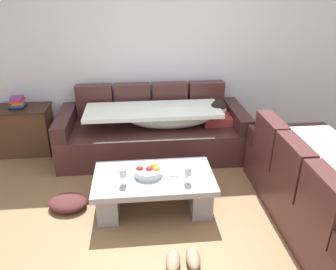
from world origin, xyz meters
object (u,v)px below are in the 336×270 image
object	(u,v)px
coffee_table	(154,188)
wine_glass_near_right	(188,172)
open_magazine	(175,171)
book_stack_on_cabinet	(18,103)
fruit_bowl	(149,171)
couch_along_wall	(156,131)
pair_of_shoes	(183,259)
couch_near_window	(325,193)
crumpled_garment	(68,203)
wine_glass_near_left	(123,173)
side_cabinet	(24,130)

from	to	relation	value
coffee_table	wine_glass_near_right	size ratio (longest dim) A/B	7.23
open_magazine	book_stack_on_cabinet	world-z (taller)	book_stack_on_cabinet
fruit_bowl	open_magazine	world-z (taller)	fruit_bowl
couch_along_wall	fruit_bowl	size ratio (longest dim) A/B	8.61
fruit_bowl	pair_of_shoes	size ratio (longest dim) A/B	0.87
couch_near_window	book_stack_on_cabinet	world-z (taller)	couch_near_window
wine_glass_near_right	open_magazine	world-z (taller)	wine_glass_near_right
couch_near_window	crumpled_garment	xyz separation A→B (m)	(-2.48, 0.47, -0.28)
wine_glass_near_left	wine_glass_near_right	size ratio (longest dim) A/B	1.00
side_cabinet	crumpled_garment	distance (m)	1.55
crumpled_garment	side_cabinet	bearing A→B (deg)	120.06
fruit_bowl	wine_glass_near_right	world-z (taller)	wine_glass_near_right
couch_along_wall	side_cabinet	bearing A→B (deg)	172.71
coffee_table	crumpled_garment	size ratio (longest dim) A/B	3.00
wine_glass_near_right	pair_of_shoes	world-z (taller)	wine_glass_near_right
couch_along_wall	fruit_bowl	world-z (taller)	couch_along_wall
couch_along_wall	wine_glass_near_right	xyz separation A→B (m)	(0.22, -1.32, 0.17)
fruit_bowl	pair_of_shoes	bearing A→B (deg)	-73.49
fruit_bowl	side_cabinet	world-z (taller)	side_cabinet
side_cabinet	crumpled_garment	bearing A→B (deg)	-59.94
side_cabinet	book_stack_on_cabinet	world-z (taller)	book_stack_on_cabinet
couch_near_window	pair_of_shoes	xyz separation A→B (m)	(-1.39, -0.40, -0.29)
fruit_bowl	crumpled_garment	size ratio (longest dim) A/B	0.70
open_magazine	pair_of_shoes	distance (m)	0.92
coffee_table	pair_of_shoes	distance (m)	0.84
couch_near_window	open_magazine	xyz separation A→B (m)	(-1.37, 0.46, 0.05)
couch_near_window	wine_glass_near_right	bearing A→B (deg)	79.02
pair_of_shoes	side_cabinet	bearing A→B (deg)	130.21
fruit_bowl	side_cabinet	bearing A→B (deg)	139.48
fruit_bowl	wine_glass_near_left	xyz separation A→B (m)	(-0.25, -0.14, 0.07)
couch_near_window	coffee_table	world-z (taller)	couch_near_window
couch_along_wall	book_stack_on_cabinet	bearing A→B (deg)	172.74
coffee_table	crumpled_garment	world-z (taller)	coffee_table
pair_of_shoes	fruit_bowl	bearing A→B (deg)	106.51
side_cabinet	book_stack_on_cabinet	size ratio (longest dim) A/B	3.27
coffee_table	couch_near_window	bearing A→B (deg)	-13.89
open_magazine	side_cabinet	world-z (taller)	side_cabinet
couch_near_window	fruit_bowl	distance (m)	1.69
couch_near_window	pair_of_shoes	size ratio (longest dim) A/B	6.18
side_cabinet	book_stack_on_cabinet	bearing A→B (deg)	176.50
fruit_bowl	open_magazine	xyz separation A→B (m)	(0.27, 0.04, -0.04)
pair_of_shoes	book_stack_on_cabinet	bearing A→B (deg)	130.41
couch_along_wall	couch_near_window	distance (m)	2.16
wine_glass_near_left	couch_along_wall	bearing A→B (deg)	72.91
open_magazine	pair_of_shoes	size ratio (longest dim) A/B	0.87
wine_glass_near_right	coffee_table	bearing A→B (deg)	155.24
fruit_bowl	book_stack_on_cabinet	xyz separation A→B (m)	(-1.63, 1.38, 0.29)
couch_along_wall	pair_of_shoes	distance (m)	1.99
wine_glass_near_left	wine_glass_near_right	bearing A→B (deg)	-3.00
coffee_table	wine_glass_near_right	xyz separation A→B (m)	(0.32, -0.15, 0.26)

